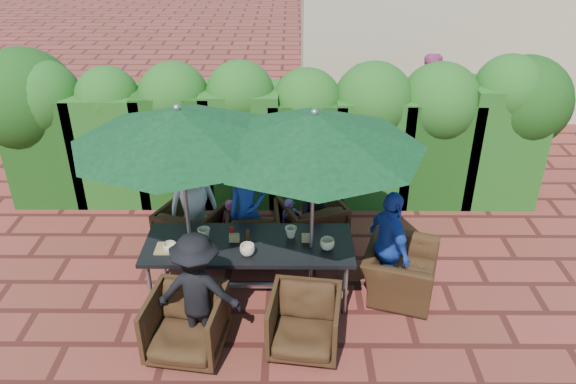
{
  "coord_description": "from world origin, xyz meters",
  "views": [
    {
      "loc": [
        0.27,
        -5.75,
        4.47
      ],
      "look_at": [
        0.23,
        0.4,
        1.11
      ],
      "focal_mm": 35.0,
      "sensor_mm": 36.0,
      "label": 1
    }
  ],
  "objects_px": {
    "chair_end_right": "(400,264)",
    "umbrella_left": "(178,126)",
    "chair_near_right": "(305,320)",
    "umbrella_right": "(314,131)",
    "chair_far_left": "(190,227)",
    "chair_near_left": "(186,322)",
    "dining_table": "(249,248)",
    "chair_far_right": "(312,221)",
    "chair_far_mid": "(253,228)"
  },
  "relations": [
    {
      "from": "chair_end_right",
      "to": "umbrella_left",
      "type": "bearing_deg",
      "value": 108.12
    },
    {
      "from": "chair_near_right",
      "to": "umbrella_right",
      "type": "bearing_deg",
      "value": 91.75
    },
    {
      "from": "chair_far_left",
      "to": "chair_near_left",
      "type": "xyz_separation_m",
      "value": [
        0.26,
        -1.9,
        0.02
      ]
    },
    {
      "from": "chair_far_left",
      "to": "dining_table",
      "type": "bearing_deg",
      "value": 157.82
    },
    {
      "from": "dining_table",
      "to": "chair_near_left",
      "type": "height_order",
      "value": "chair_near_left"
    },
    {
      "from": "umbrella_left",
      "to": "chair_far_left",
      "type": "xyz_separation_m",
      "value": [
        -0.16,
        0.87,
        -1.83
      ]
    },
    {
      "from": "umbrella_left",
      "to": "dining_table",
      "type": "bearing_deg",
      "value": -4.28
    },
    {
      "from": "dining_table",
      "to": "chair_far_right",
      "type": "height_order",
      "value": "chair_far_right"
    },
    {
      "from": "umbrella_left",
      "to": "umbrella_right",
      "type": "bearing_deg",
      "value": -5.02
    },
    {
      "from": "chair_near_left",
      "to": "chair_end_right",
      "type": "bearing_deg",
      "value": 31.35
    },
    {
      "from": "chair_far_right",
      "to": "chair_end_right",
      "type": "xyz_separation_m",
      "value": [
        1.05,
        -1.01,
        0.01
      ]
    },
    {
      "from": "chair_far_mid",
      "to": "chair_far_right",
      "type": "relative_size",
      "value": 0.91
    },
    {
      "from": "umbrella_right",
      "to": "chair_end_right",
      "type": "relative_size",
      "value": 2.58
    },
    {
      "from": "umbrella_right",
      "to": "dining_table",
      "type": "bearing_deg",
      "value": 174.28
    },
    {
      "from": "dining_table",
      "to": "umbrella_left",
      "type": "distance_m",
      "value": 1.69
    },
    {
      "from": "dining_table",
      "to": "umbrella_right",
      "type": "distance_m",
      "value": 1.71
    },
    {
      "from": "umbrella_right",
      "to": "chair_far_left",
      "type": "distance_m",
      "value": 2.63
    },
    {
      "from": "chair_far_left",
      "to": "chair_near_left",
      "type": "relative_size",
      "value": 0.96
    },
    {
      "from": "umbrella_right",
      "to": "chair_far_mid",
      "type": "relative_size",
      "value": 3.35
    },
    {
      "from": "chair_near_right",
      "to": "chair_far_mid",
      "type": "bearing_deg",
      "value": 117.65
    },
    {
      "from": "chair_near_right",
      "to": "chair_end_right",
      "type": "relative_size",
      "value": 0.8
    },
    {
      "from": "dining_table",
      "to": "chair_near_right",
      "type": "bearing_deg",
      "value": -54.82
    },
    {
      "from": "chair_far_mid",
      "to": "umbrella_left",
      "type": "bearing_deg",
      "value": 47.21
    },
    {
      "from": "chair_far_left",
      "to": "chair_near_right",
      "type": "xyz_separation_m",
      "value": [
        1.52,
        -1.84,
        -0.0
      ]
    },
    {
      "from": "umbrella_left",
      "to": "chair_end_right",
      "type": "xyz_separation_m",
      "value": [
        2.55,
        0.0,
        -1.8
      ]
    },
    {
      "from": "chair_far_left",
      "to": "chair_far_right",
      "type": "height_order",
      "value": "chair_far_right"
    },
    {
      "from": "chair_near_left",
      "to": "dining_table",
      "type": "bearing_deg",
      "value": 66.45
    },
    {
      "from": "dining_table",
      "to": "umbrella_right",
      "type": "xyz_separation_m",
      "value": [
        0.74,
        -0.07,
        1.54
      ]
    },
    {
      "from": "chair_far_right",
      "to": "chair_end_right",
      "type": "bearing_deg",
      "value": 113.95
    },
    {
      "from": "chair_far_left",
      "to": "chair_far_mid",
      "type": "distance_m",
      "value": 0.85
    },
    {
      "from": "chair_far_right",
      "to": "chair_near_left",
      "type": "height_order",
      "value": "chair_far_right"
    },
    {
      "from": "dining_table",
      "to": "chair_far_mid",
      "type": "relative_size",
      "value": 3.37
    },
    {
      "from": "umbrella_left",
      "to": "chair_near_left",
      "type": "relative_size",
      "value": 3.06
    },
    {
      "from": "umbrella_right",
      "to": "chair_near_right",
      "type": "bearing_deg",
      "value": -96.07
    },
    {
      "from": "umbrella_left",
      "to": "chair_end_right",
      "type": "bearing_deg",
      "value": 0.1
    },
    {
      "from": "chair_far_mid",
      "to": "chair_near_left",
      "type": "xyz_separation_m",
      "value": [
        -0.59,
        -1.92,
        0.03
      ]
    },
    {
      "from": "chair_near_right",
      "to": "chair_end_right",
      "type": "height_order",
      "value": "chair_end_right"
    },
    {
      "from": "chair_near_right",
      "to": "chair_end_right",
      "type": "distance_m",
      "value": 1.54
    },
    {
      "from": "chair_far_mid",
      "to": "chair_far_right",
      "type": "height_order",
      "value": "chair_far_right"
    },
    {
      "from": "umbrella_left",
      "to": "umbrella_right",
      "type": "height_order",
      "value": "same"
    },
    {
      "from": "dining_table",
      "to": "chair_end_right",
      "type": "relative_size",
      "value": 2.59
    },
    {
      "from": "umbrella_left",
      "to": "chair_far_mid",
      "type": "xyz_separation_m",
      "value": [
        0.69,
        0.88,
        -1.84
      ]
    },
    {
      "from": "umbrella_left",
      "to": "chair_far_mid",
      "type": "height_order",
      "value": "umbrella_left"
    },
    {
      "from": "umbrella_right",
      "to": "chair_near_left",
      "type": "bearing_deg",
      "value": -146.12
    },
    {
      "from": "dining_table",
      "to": "chair_near_left",
      "type": "relative_size",
      "value": 3.08
    },
    {
      "from": "chair_near_left",
      "to": "chair_far_mid",
      "type": "bearing_deg",
      "value": 81.15
    },
    {
      "from": "dining_table",
      "to": "umbrella_left",
      "type": "bearing_deg",
      "value": 175.72
    },
    {
      "from": "chair_far_left",
      "to": "chair_far_right",
      "type": "relative_size",
      "value": 0.95
    },
    {
      "from": "chair_far_right",
      "to": "chair_near_right",
      "type": "xyz_separation_m",
      "value": [
        -0.14,
        -1.99,
        -0.02
      ]
    },
    {
      "from": "umbrella_right",
      "to": "chair_far_left",
      "type": "xyz_separation_m",
      "value": [
        -1.61,
        0.99,
        -1.83
      ]
    }
  ]
}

